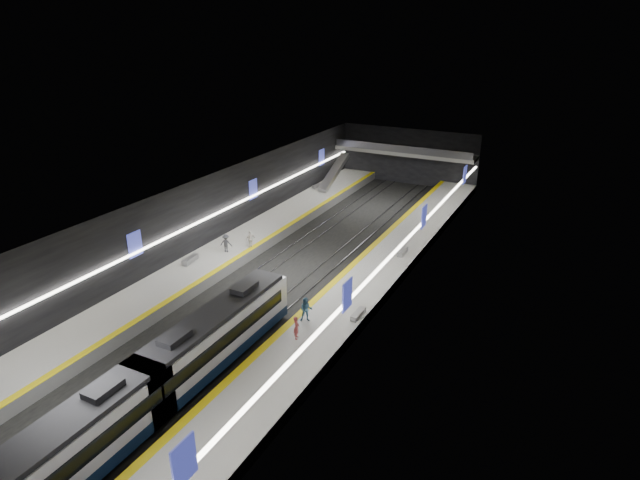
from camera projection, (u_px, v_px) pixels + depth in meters
The scene contains 26 objects.
ground at pixel (285, 278), 49.52m from camera, with size 70.00×70.00×0.00m, color black.
ceiling at pixel (282, 196), 46.47m from camera, with size 20.00×70.00×0.04m, color beige.
wall_left at pixel (196, 221), 52.22m from camera, with size 0.04×70.00×8.00m, color black.
wall_right at pixel (388, 259), 43.78m from camera, with size 0.04×70.00×8.00m, color black.
wall_back at pixel (408, 156), 76.78m from camera, with size 20.00×0.04×8.00m, color black.
platform_left at pixel (219, 258), 52.50m from camera, with size 5.00×70.00×1.00m, color slate.
tile_surface_left at pixel (218, 253), 52.30m from camera, with size 5.00×70.00×0.02m, color #A4A49F.
tactile_strip_left at pixel (237, 257), 51.37m from camera, with size 0.60×70.00×0.02m, color yellow.
platform_right at pixel (359, 291), 46.17m from camera, with size 5.00×70.00×1.00m, color slate.
tile_surface_right at pixel (359, 285), 45.97m from camera, with size 5.00×70.00×0.02m, color #A4A49F.
tactile_strip_right at pixel (336, 280), 46.90m from camera, with size 0.60×70.00×0.02m, color yellow.
rails at pixel (285, 278), 49.50m from camera, with size 6.52×70.00×0.12m.
train at pixel (146, 389), 31.18m from camera, with size 2.69×28.05×3.60m.
ad_posters at pixel (289, 229), 48.63m from camera, with size 19.94×53.50×2.20m.
cove_light_left at pixel (197, 223), 52.21m from camera, with size 0.25×68.60×0.12m, color white.
cove_light_right at pixel (386, 261), 43.94m from camera, with size 0.25×68.60×0.12m, color white.
mezzanine_bridge at pixel (404, 152), 74.68m from camera, with size 20.00×3.00×1.50m.
escalator at pixel (334, 172), 72.97m from camera, with size 1.20×8.00×0.60m, color #99999E.
bench_left_near at pixel (190, 260), 50.29m from camera, with size 0.57×2.05×0.50m, color #99999E.
bench_left_far at pixel (317, 186), 72.81m from camera, with size 0.46×1.67×0.41m, color #99999E.
bench_right_near at pixel (358, 314), 41.03m from camera, with size 0.52×1.87×0.46m, color #99999E.
bench_right_far at pixel (403, 252), 52.10m from camera, with size 0.55×1.97×0.48m, color #99999E.
passenger_right_a at pixel (296, 328), 38.01m from camera, with size 0.63×0.42×1.74m, color #AC4040.
passenger_right_b at pixel (306, 310), 40.18m from camera, with size 0.94×0.73×1.94m, color teal.
passenger_left_a at pixel (250, 239), 53.37m from camera, with size 1.03×0.43×1.76m, color silver.
passenger_left_b at pixel (226, 243), 52.28m from camera, with size 1.18×0.68×1.82m, color #3B3C43.
Camera 1 is at (23.21, -38.03, 22.15)m, focal length 30.00 mm.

